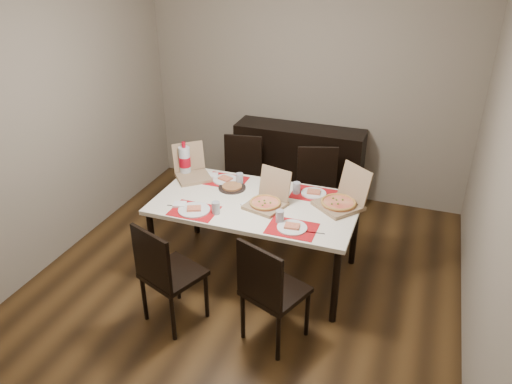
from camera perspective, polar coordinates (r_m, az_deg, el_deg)
ground at (r=4.74m, az=-1.22°, el=-10.16°), size 3.80×4.00×0.02m
room_walls at (r=4.32m, az=0.65°, el=12.01°), size 3.84×4.02×2.62m
sideboard at (r=5.97m, az=4.88°, el=3.30°), size 1.50×0.40×0.90m
dining_table at (r=4.49m, az=-0.00°, el=-1.89°), size 1.80×1.00×0.75m
chair_near_left at (r=4.05m, az=-10.30°, el=-8.97°), size 0.54×0.54×0.93m
chair_near_right at (r=3.81m, az=1.56°, el=-11.03°), size 0.55×0.55×0.93m
chair_far_left at (r=5.52m, az=-1.70°, el=1.97°), size 0.48×0.48×0.93m
chair_far_right at (r=5.26m, az=6.99°, el=0.41°), size 0.53×0.53×0.93m
setting_near_left at (r=4.33m, az=-6.69°, el=-1.94°), size 0.50×0.30×0.11m
setting_near_right at (r=4.09m, az=3.76°, el=-3.73°), size 0.47×0.30×0.11m
setting_far_left at (r=4.83m, az=-3.29°, el=1.48°), size 0.47×0.30×0.11m
setting_far_right at (r=4.61m, az=6.05°, el=0.03°), size 0.44×0.30×0.11m
napkin_loose at (r=4.39m, az=-0.78°, el=-1.50°), size 0.16×0.16×0.02m
pizza_box_center at (r=4.37m, az=1.29°, el=-0.98°), size 0.38×0.41×0.31m
pizza_box_right at (r=4.42m, az=9.73°, el=-1.00°), size 0.51×0.51×0.35m
pizza_box_left at (r=4.94m, az=-7.32°, el=2.33°), size 0.46×0.46×0.31m
faina_plate at (r=4.69m, az=-2.75°, el=0.55°), size 0.26×0.26×0.03m
dip_bowl at (r=4.54m, az=2.50°, el=-0.40°), size 0.14×0.14×0.03m
soda_bottle at (r=4.96m, az=-8.14°, el=3.54°), size 0.12×0.12×0.35m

